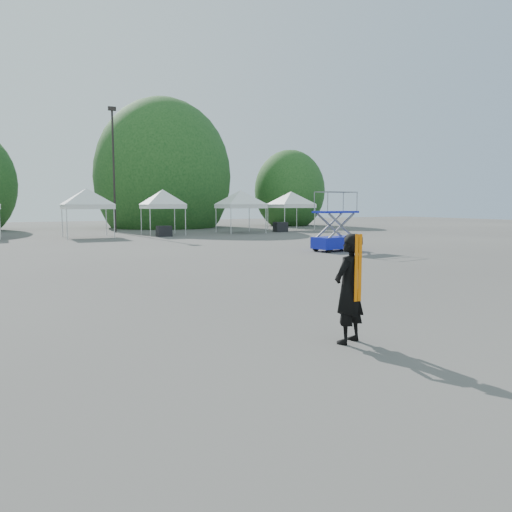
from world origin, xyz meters
name	(u,v)px	position (x,y,z in m)	size (l,w,h in m)	color
ground	(278,318)	(0.00, 0.00, 0.00)	(120.00, 120.00, 0.00)	#474442
light_pole_east	(114,162)	(3.00, 32.00, 5.52)	(0.60, 0.25, 9.80)	black
tree_mid_e	(163,177)	(9.00, 39.00, 4.84)	(5.12, 5.12, 7.79)	#382314
tree_far_e	(290,191)	(22.00, 37.00, 3.63)	(3.84, 3.84, 5.84)	#382314
tent_e	(87,192)	(0.20, 27.02, 3.06)	(4.50, 4.50, 3.88)	silver
tent_f	(162,193)	(5.54, 27.28, 3.06)	(3.94, 3.94, 3.88)	silver
tent_g	(240,194)	(11.74, 27.13, 3.06)	(4.46, 4.46, 3.88)	silver
tent_h	(291,195)	(17.41, 28.93, 3.06)	(4.49, 4.49, 3.88)	silver
man	(349,289)	(0.19, -2.05, 0.91)	(0.78, 0.66, 1.81)	black
scissor_lift	(335,221)	(9.44, 11.25, 1.44)	(2.35, 1.43, 2.86)	#0C15A2
crate_mid	(164,231)	(5.08, 25.48, 0.37)	(0.96, 0.75, 0.75)	black
crate_east	(280,227)	(15.19, 26.85, 0.39)	(1.02, 0.79, 0.79)	black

